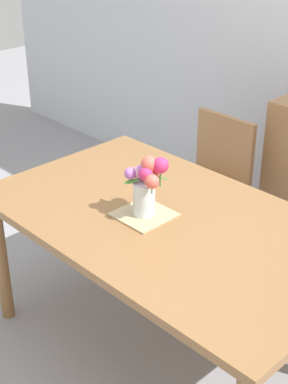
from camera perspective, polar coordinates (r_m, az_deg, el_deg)
The scene contains 5 objects.
ground_plane at distance 3.08m, azimuth 2.13°, elevation -15.13°, with size 12.00×12.00×0.00m, color #939399.
dining_table at distance 2.66m, azimuth 2.39°, elevation -4.12°, with size 1.73×1.04×0.78m.
chair_left at distance 3.57m, azimuth 6.73°, elevation 1.37°, with size 0.42×0.42×0.90m.
placemat at distance 2.63m, azimuth 0.00°, elevation -2.24°, with size 0.24×0.24×0.01m, color tan.
flower_vase at distance 2.55m, azimuth 0.37°, elevation 1.11°, with size 0.22×0.19×0.29m.
Camera 1 is at (1.54, -1.65, 2.10)m, focal length 53.80 mm.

